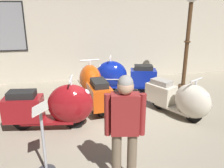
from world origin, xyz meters
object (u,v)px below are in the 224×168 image
(scooter_0, at_px, (56,106))
(scooter_2, at_px, (121,76))
(visitor_0, at_px, (125,124))
(scooter_3, at_px, (182,99))
(scooter_1, at_px, (93,86))
(lamppost, at_px, (188,33))
(info_stanchion, at_px, (44,145))

(scooter_0, distance_m, scooter_2, 2.55)
(scooter_2, bearing_deg, visitor_0, 91.91)
(scooter_3, bearing_deg, scooter_2, 177.55)
(scooter_1, bearing_deg, scooter_3, -127.40)
(scooter_1, distance_m, scooter_2, 1.16)
(lamppost, bearing_deg, scooter_3, -118.62)
(scooter_3, relative_size, lamppost, 0.58)
(scooter_1, bearing_deg, info_stanchion, 151.46)
(scooter_0, bearing_deg, visitor_0, -54.03)
(scooter_3, bearing_deg, scooter_0, -119.91)
(scooter_0, distance_m, info_stanchion, 1.34)
(lamppost, xyz_separation_m, visitor_0, (-2.62, -3.33, -0.75))
(lamppost, xyz_separation_m, info_stanchion, (-3.73, -2.88, -1.21))
(scooter_1, xyz_separation_m, lamppost, (2.70, 0.44, 1.17))
(scooter_2, height_order, scooter_3, scooter_2)
(scooter_2, distance_m, scooter_3, 2.09)
(visitor_0, bearing_deg, lamppost, -27.84)
(scooter_2, xyz_separation_m, info_stanchion, (-1.93, -3.16, -0.01))
(scooter_0, bearing_deg, lamppost, 31.28)
(lamppost, bearing_deg, scooter_1, -170.71)
(scooter_3, relative_size, visitor_0, 1.00)
(scooter_0, height_order, lamppost, lamppost)
(scooter_0, relative_size, visitor_0, 1.13)
(info_stanchion, bearing_deg, visitor_0, -22.17)
(scooter_2, relative_size, visitor_0, 1.11)
(scooter_0, bearing_deg, info_stanchion, -88.81)
(scooter_2, distance_m, info_stanchion, 3.71)
(visitor_0, height_order, info_stanchion, visitor_0)
(scooter_0, relative_size, scooter_1, 0.99)
(visitor_0, xyz_separation_m, info_stanchion, (-1.11, 0.45, -0.46))
(scooter_2, distance_m, visitor_0, 3.73)
(scooter_0, distance_m, scooter_3, 2.71)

